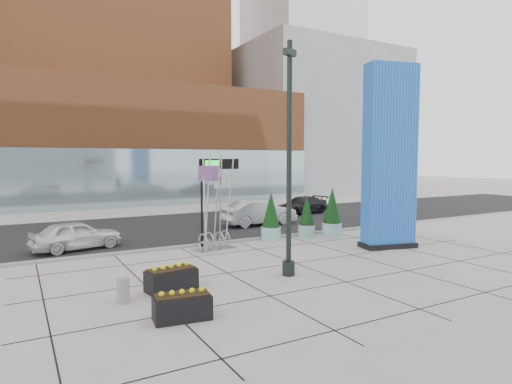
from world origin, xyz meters
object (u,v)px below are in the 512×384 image
car_white_west (76,236)px  blue_pylon (390,160)px  car_silver_mid (259,213)px  public_art_sculpture (214,225)px  lamp_post (289,181)px  overhead_street_sign (215,171)px  concrete_bollard (123,290)px

car_white_west → blue_pylon: bearing=-129.3°
car_silver_mid → public_art_sculpture: bearing=132.5°
lamp_post → car_silver_mid: bearing=65.3°
blue_pylon → lamp_post: 7.03m
blue_pylon → overhead_street_sign: 8.15m
blue_pylon → concrete_bollard: 13.22m
car_white_west → overhead_street_sign: bearing=-122.1°
car_silver_mid → concrete_bollard: bearing=133.3°
concrete_bollard → overhead_street_sign: size_ratio=0.18×
lamp_post → public_art_sculpture: lamp_post is taller
car_white_west → car_silver_mid: 11.11m
blue_pylon → overhead_street_sign: bearing=161.7°
public_art_sculpture → car_silver_mid: bearing=35.6°
overhead_street_sign → car_white_west: overhead_street_sign is taller
concrete_bollard → car_silver_mid: size_ratio=0.15×
concrete_bollard → car_white_west: size_ratio=0.19×
public_art_sculpture → car_silver_mid: public_art_sculpture is taller
concrete_bollard → car_silver_mid: bearing=45.0°
lamp_post → overhead_street_sign: 6.15m
car_silver_mid → car_white_west: bearing=100.0°
blue_pylon → overhead_street_sign: size_ratio=2.04×
lamp_post → car_white_west: 10.60m
overhead_street_sign → concrete_bollard: bearing=-128.6°
concrete_bollard → overhead_street_sign: overhead_street_sign is taller
lamp_post → car_white_west: size_ratio=2.09×
concrete_bollard → car_white_west: 8.38m
lamp_post → public_art_sculpture: size_ratio=1.88×
public_art_sculpture → car_white_west: bearing=143.2°
lamp_post → blue_pylon: bearing=14.6°
lamp_post → overhead_street_sign: (-0.08, 6.14, 0.21)m
blue_pylon → overhead_street_sign: blue_pylon is taller
blue_pylon → concrete_bollard: blue_pylon is taller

